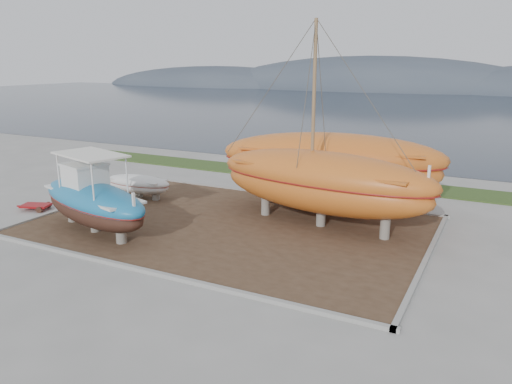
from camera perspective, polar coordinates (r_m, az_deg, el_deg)
The scene contains 11 objects.
ground at distance 20.82m, azimuth -8.68°, elevation -7.05°, with size 140.00×140.00×0.00m, color gray.
dirt_patch at distance 23.95m, azimuth -3.11°, elevation -3.87°, with size 18.00×12.00×0.06m, color #422D1E.
curb_frame at distance 23.93m, azimuth -3.11°, elevation -3.77°, with size 18.60×12.60×0.15m, color gray, non-canonical shape.
grass_strip at distance 34.00m, azimuth 6.66°, elevation 1.70°, with size 44.00×3.00×0.08m, color #284219.
sea at distance 86.68m, azimuth 19.63°, elevation 8.87°, with size 260.00×100.00×0.04m, color black, non-canonical shape.
mountain_ridge at distance 141.25m, azimuth 22.81°, elevation 10.55°, with size 200.00×36.00×20.00m, color #333D49, non-canonical shape.
blue_caique at distance 23.73m, azimuth -18.18°, elevation -0.12°, with size 7.55×2.36×3.64m, color #1A70A6, non-canonical shape.
white_dinghy at distance 29.35m, azimuth -13.31°, elevation 0.60°, with size 4.20×1.57×1.26m, color silver, non-canonical shape.
orange_sailboat at distance 22.99m, azimuth 7.77°, elevation 7.38°, with size 10.93×3.22×9.42m, color #C05E1D, non-canonical shape.
orange_bare_hull at distance 26.70m, azimuth 8.48°, elevation 2.34°, with size 11.84×3.55×3.88m, color #C05E1D, non-canonical shape.
red_trailer at distance 28.94m, azimuth -23.85°, elevation -1.59°, with size 2.13×1.06×0.30m, color maroon, non-canonical shape.
Camera 1 is at (11.47, -15.57, 7.69)m, focal length 35.00 mm.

